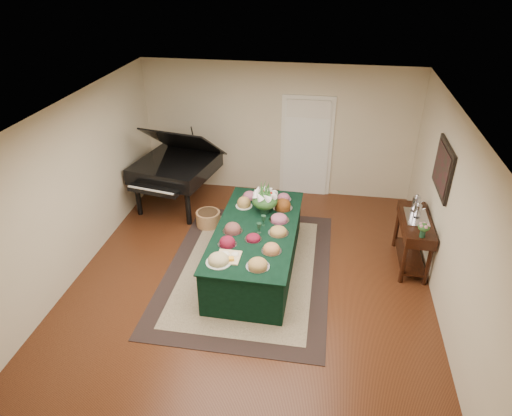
% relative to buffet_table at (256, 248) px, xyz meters
% --- Properties ---
extents(ground, '(6.00, 6.00, 0.00)m').
position_rel_buffet_table_xyz_m(ground, '(-0.02, -0.19, -0.38)').
color(ground, black).
rests_on(ground, ground).
extents(area_rug, '(2.60, 3.65, 0.01)m').
position_rel_buffet_table_xyz_m(area_rug, '(-0.12, -0.07, -0.37)').
color(area_rug, black).
rests_on(area_rug, ground).
extents(kitchen_doorway, '(1.05, 0.07, 2.10)m').
position_rel_buffet_table_xyz_m(kitchen_doorway, '(0.58, 2.78, 0.64)').
color(kitchen_doorway, silver).
rests_on(kitchen_doorway, ground).
extents(buffet_table, '(1.28, 2.66, 0.76)m').
position_rel_buffet_table_xyz_m(buffet_table, '(0.00, 0.00, 0.00)').
color(buffet_table, black).
rests_on(buffet_table, ground).
extents(food_platters, '(1.07, 2.28, 0.13)m').
position_rel_buffet_table_xyz_m(food_platters, '(0.00, 0.04, 0.43)').
color(food_platters, silver).
rests_on(food_platters, buffet_table).
extents(cutting_board, '(0.34, 0.34, 0.10)m').
position_rel_buffet_table_xyz_m(cutting_board, '(-0.26, -0.82, 0.41)').
color(cutting_board, tan).
rests_on(cutting_board, buffet_table).
extents(green_goblets, '(0.11, 0.31, 0.18)m').
position_rel_buffet_table_xyz_m(green_goblets, '(0.08, -0.02, 0.47)').
color(green_goblets, '#153421').
rests_on(green_goblets, buffet_table).
extents(floral_centerpiece, '(0.44, 0.44, 0.44)m').
position_rel_buffet_table_xyz_m(floral_centerpiece, '(0.05, 0.53, 0.63)').
color(floral_centerpiece, '#153421').
rests_on(floral_centerpiece, buffet_table).
extents(grand_piano, '(1.73, 1.87, 1.71)m').
position_rel_buffet_table_xyz_m(grand_piano, '(-1.89, 1.79, 0.47)').
color(grand_piano, black).
rests_on(grand_piano, ground).
extents(wicker_basket, '(0.45, 0.45, 0.28)m').
position_rel_buffet_table_xyz_m(wicker_basket, '(-1.10, 1.14, -0.24)').
color(wicker_basket, '#99693D').
rests_on(wicker_basket, ground).
extents(mahogany_sideboard, '(0.45, 1.21, 0.86)m').
position_rel_buffet_table_xyz_m(mahogany_sideboard, '(2.47, 0.50, 0.28)').
color(mahogany_sideboard, black).
rests_on(mahogany_sideboard, ground).
extents(tea_service, '(0.34, 0.58, 0.30)m').
position_rel_buffet_table_xyz_m(tea_service, '(2.47, 0.65, 0.60)').
color(tea_service, silver).
rests_on(tea_service, mahogany_sideboard).
extents(pink_bouquet, '(0.19, 0.19, 0.24)m').
position_rel_buffet_table_xyz_m(pink_bouquet, '(2.47, -0.01, 0.64)').
color(pink_bouquet, '#153421').
rests_on(pink_bouquet, mahogany_sideboard).
extents(wall_painting, '(0.05, 0.95, 0.75)m').
position_rel_buffet_table_xyz_m(wall_painting, '(2.69, 0.50, 1.37)').
color(wall_painting, black).
rests_on(wall_painting, ground).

